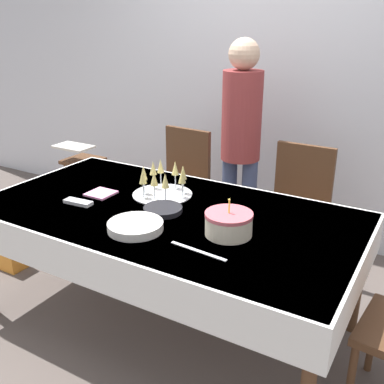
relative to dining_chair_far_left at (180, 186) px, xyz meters
The scene contains 15 objects.
ground_plane 1.12m from the dining_chair_far_left, 62.49° to the right, with size 12.00×12.00×0.00m, color #564C47.
wall_back 1.17m from the dining_chair_far_left, 55.70° to the left, with size 8.00×0.05×2.70m.
dining_table 1.00m from the dining_chair_far_left, 62.49° to the right, with size 2.10×1.13×0.74m.
dining_chair_far_left is the anchor object (origin of this frame).
dining_chair_far_right 0.93m from the dining_chair_far_left, ahead, with size 0.43×0.43×0.95m.
birthday_cake 1.35m from the dining_chair_far_left, 47.78° to the right, with size 0.23×0.23×0.19m.
champagne_tray 0.83m from the dining_chair_far_left, 65.75° to the right, with size 0.36×0.36×0.18m.
plate_stack_main 1.28m from the dining_chair_far_left, 68.20° to the right, with size 0.28×0.28×0.04m.
plate_stack_dessert 1.05m from the dining_chair_far_left, 63.01° to the right, with size 0.21×0.21×0.03m.
cake_knife 1.49m from the dining_chair_far_left, 54.86° to the right, with size 0.30×0.05×0.00m.
fork_pile 1.09m from the dining_chair_far_left, 91.04° to the right, with size 0.17×0.07×0.02m.
napkin_pile 0.91m from the dining_chair_far_left, 90.41° to the right, with size 0.15×0.15×0.01m.
person_standing 0.65m from the dining_chair_far_left, 10.68° to the left, with size 0.28×0.28×1.61m.
high_chair 1.03m from the dining_chair_far_left, behind, with size 0.33×0.35×0.71m.
gift_bag 1.36m from the dining_chair_far_left, 134.63° to the right, with size 0.25×0.15×0.27m.
Camera 1 is at (1.27, -1.88, 1.73)m, focal length 42.00 mm.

